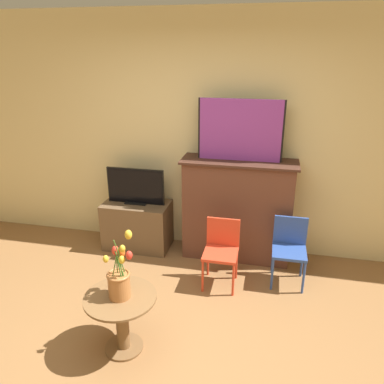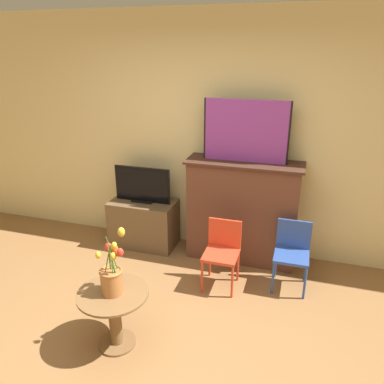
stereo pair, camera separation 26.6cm
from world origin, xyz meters
The scene contains 10 objects.
ground_plane centered at (0.00, 0.00, 0.00)m, with size 14.00×14.00×0.00m, color olive.
wall_back centered at (0.00, 2.13, 1.35)m, with size 8.00×0.06×2.70m.
fireplace_mantel centered at (0.40, 1.90, 0.60)m, with size 1.26×0.43×1.16m.
painting centered at (0.39, 1.91, 1.49)m, with size 0.90×0.03×0.65m.
tv_stand centered at (-0.79, 1.86, 0.29)m, with size 0.78×0.44×0.57m.
tv_monitor centered at (-0.79, 1.86, 0.78)m, with size 0.69×0.12×0.43m.
chair_red centered at (0.31, 1.32, 0.40)m, with size 0.34×0.34×0.68m.
chair_blue centered at (0.98, 1.51, 0.40)m, with size 0.34×0.34×0.68m.
side_table centered at (-0.32, 0.23, 0.33)m, with size 0.56×0.56×0.51m.
vase_tulips centered at (-0.32, 0.24, 0.66)m, with size 0.23×0.22×0.53m.
Camera 2 is at (0.99, -1.92, 2.30)m, focal length 35.00 mm.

